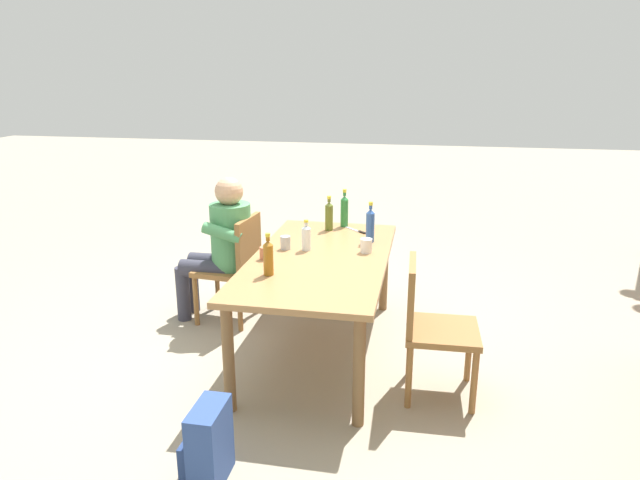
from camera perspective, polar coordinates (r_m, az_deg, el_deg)
The scene contains 16 objects.
ground_plane at distance 4.23m, azimuth -0.00°, elevation -11.02°, with size 24.00×24.00×0.00m, color gray.
dining_table at distance 3.97m, azimuth -0.00°, elevation -2.75°, with size 1.84×0.93×0.72m.
chair_near_left at distance 4.59m, azimuth -8.46°, elevation -2.29°, with size 0.48×0.48×0.87m.
chair_far_right at distance 3.58m, azimuth 10.93°, elevation -8.03°, with size 0.45×0.45×0.87m.
person_in_white_shirt at distance 4.58m, azimuth -9.81°, elevation -0.19°, with size 0.47×0.61×1.18m.
bottle_clear at distance 4.06m, azimuth -1.39°, elevation 0.28°, with size 0.06×0.06×0.23m.
bottle_amber at distance 3.58m, azimuth -5.21°, elevation -1.72°, with size 0.06×0.06×0.27m.
bottle_blue at distance 4.26m, azimuth 5.06°, elevation 1.54°, with size 0.06×0.06×0.31m.
bottle_green at distance 4.67m, azimuth 2.46°, elevation 2.98°, with size 0.06×0.06×0.31m.
bottle_olive at distance 4.56m, azimuth 0.91°, elevation 2.48°, with size 0.06×0.06×0.28m.
cup_steel at distance 4.10m, azimuth -3.48°, elevation -0.27°, with size 0.07×0.07×0.10m, color #B2B7BC.
cup_white at distance 4.03m, azimuth 4.66°, elevation -0.57°, with size 0.08×0.08×0.10m, color white.
cup_terracotta at distance 3.89m, azimuth -5.59°, elevation -1.32°, with size 0.07×0.07×0.09m, color #BC6B47.
table_knife at distance 4.57m, azimuth 3.75°, elevation 0.94°, with size 0.18×0.19×0.01m.
backpack_by_near_side at distance 3.02m, azimuth -11.18°, elevation -19.56°, with size 0.28×0.21×0.42m.
backpack_by_far_side at distance 5.61m, azimuth -0.82°, elevation -1.47°, with size 0.30×0.26×0.44m.
Camera 1 is at (3.67, 0.71, 1.97)m, focal length 31.90 mm.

